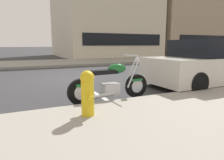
{
  "coord_description": "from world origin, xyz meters",
  "views": [
    {
      "loc": [
        -1.93,
        -8.16,
        1.35
      ],
      "look_at": [
        0.17,
        -3.69,
        0.48
      ],
      "focal_mm": 32.33,
      "sensor_mm": 36.0,
      "label": 1
    }
  ],
  "objects": [
    {
      "name": "ground_plane",
      "position": [
        0.0,
        0.0,
        0.0
      ],
      "size": [
        260.0,
        260.0,
        0.0
      ],
      "primitive_type": "plane",
      "color": "#333335"
    },
    {
      "name": "sidewalk_far_curb",
      "position": [
        12.0,
        6.64,
        0.07
      ],
      "size": [
        120.0,
        5.0,
        0.14
      ],
      "primitive_type": "cube",
      "color": "gray",
      "rests_on": "ground"
    },
    {
      "name": "parking_stall_stripe",
      "position": [
        0.0,
        -3.54,
        0.0
      ],
      "size": [
        0.12,
        2.2,
        0.01
      ],
      "primitive_type": "cube",
      "color": "silver",
      "rests_on": "ground"
    },
    {
      "name": "parked_motorcycle",
      "position": [
        0.08,
        -3.86,
        0.42
      ],
      "size": [
        2.1,
        0.62,
        1.1
      ],
      "rotation": [
        0.0,
        0.0,
        0.05
      ],
      "color": "black",
      "rests_on": "ground"
    },
    {
      "name": "parked_car_mid_block",
      "position": [
        3.93,
        -3.42,
        0.71
      ],
      "size": [
        4.35,
        1.93,
        1.51
      ],
      "rotation": [
        0.0,
        0.0,
        0.0
      ],
      "color": "beige",
      "rests_on": "ground"
    },
    {
      "name": "fire_hydrant",
      "position": [
        -0.88,
        -4.95,
        0.55
      ],
      "size": [
        0.24,
        0.36,
        0.78
      ],
      "color": "gold",
      "rests_on": "sidewalk_near_curb"
    },
    {
      "name": "townhouse_far_uphill",
      "position": [
        7.4,
        14.7,
        4.15
      ],
      "size": [
        9.8,
        11.58,
        8.3
      ],
      "color": "beige",
      "rests_on": "ground"
    },
    {
      "name": "townhouse_near_left",
      "position": [
        20.83,
        14.9,
        4.28
      ],
      "size": [
        15.69,
        11.99,
        8.56
      ],
      "color": "tan",
      "rests_on": "ground"
    }
  ]
}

